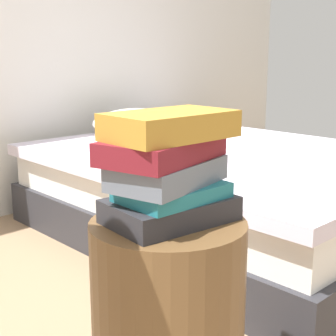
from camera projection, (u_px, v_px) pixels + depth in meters
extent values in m
cube|color=#2D2D33|center=(224.00, 212.00, 2.76)|extent=(1.60, 2.08, 0.22)
cube|color=white|center=(225.00, 177.00, 2.72)|extent=(1.54, 1.99, 0.18)
cube|color=silver|center=(225.00, 156.00, 2.69)|extent=(1.63, 2.04, 0.06)
ellipsoid|color=silver|center=(130.00, 121.00, 3.23)|extent=(0.57, 0.31, 0.16)
cylinder|color=brown|center=(168.00, 333.00, 1.24)|extent=(0.37, 0.37, 0.58)
cube|color=#28282D|center=(170.00, 210.00, 1.17)|extent=(0.31, 0.23, 0.06)
cube|color=#1E727F|center=(173.00, 192.00, 1.16)|extent=(0.25, 0.18, 0.03)
cube|color=slate|center=(169.00, 173.00, 1.14)|extent=(0.30, 0.20, 0.06)
cube|color=maroon|center=(162.00, 149.00, 1.14)|extent=(0.32, 0.23, 0.05)
cube|color=#B7842D|center=(169.00, 125.00, 1.11)|extent=(0.30, 0.19, 0.06)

